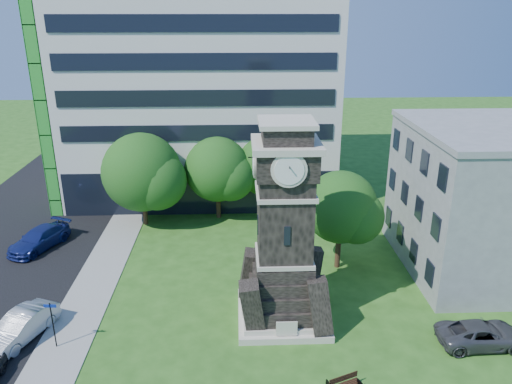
{
  "coord_description": "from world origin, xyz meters",
  "views": [
    {
      "loc": [
        0.36,
        -23.87,
        17.82
      ],
      "look_at": [
        1.59,
        7.47,
        6.16
      ],
      "focal_mm": 35.0,
      "sensor_mm": 36.0,
      "label": 1
    }
  ],
  "objects_px": {
    "car_street_north": "(39,239)",
    "street_sign": "(52,320)",
    "car_street_mid": "(21,327)",
    "clock_tower": "(284,239)",
    "car_east_lot": "(481,334)",
    "park_bench": "(344,384)"
  },
  "relations": [
    {
      "from": "car_street_north",
      "to": "street_sign",
      "type": "height_order",
      "value": "street_sign"
    },
    {
      "from": "car_street_mid",
      "to": "street_sign",
      "type": "distance_m",
      "value": 2.55
    },
    {
      "from": "street_sign",
      "to": "clock_tower",
      "type": "bearing_deg",
      "value": 14.19
    },
    {
      "from": "car_street_mid",
      "to": "car_street_north",
      "type": "xyz_separation_m",
      "value": [
        -3.19,
        11.6,
        -0.0
      ]
    },
    {
      "from": "car_street_mid",
      "to": "car_east_lot",
      "type": "height_order",
      "value": "car_street_mid"
    },
    {
      "from": "car_east_lot",
      "to": "street_sign",
      "type": "distance_m",
      "value": 23.75
    },
    {
      "from": "park_bench",
      "to": "clock_tower",
      "type": "bearing_deg",
      "value": 88.64
    },
    {
      "from": "car_street_north",
      "to": "car_east_lot",
      "type": "relative_size",
      "value": 1.11
    },
    {
      "from": "clock_tower",
      "to": "car_street_north",
      "type": "height_order",
      "value": "clock_tower"
    },
    {
      "from": "street_sign",
      "to": "car_street_north",
      "type": "bearing_deg",
      "value": 117.0
    },
    {
      "from": "car_east_lot",
      "to": "park_bench",
      "type": "bearing_deg",
      "value": 109.53
    },
    {
      "from": "clock_tower",
      "to": "car_east_lot",
      "type": "xyz_separation_m",
      "value": [
        10.85,
        -3.08,
        -4.6
      ]
    },
    {
      "from": "park_bench",
      "to": "street_sign",
      "type": "distance_m",
      "value": 15.87
    },
    {
      "from": "car_street_mid",
      "to": "car_street_north",
      "type": "height_order",
      "value": "car_street_mid"
    },
    {
      "from": "clock_tower",
      "to": "park_bench",
      "type": "xyz_separation_m",
      "value": [
        2.45,
        -6.38,
        -4.83
      ]
    },
    {
      "from": "park_bench",
      "to": "street_sign",
      "type": "bearing_deg",
      "value": 143.07
    },
    {
      "from": "car_street_mid",
      "to": "park_bench",
      "type": "relative_size",
      "value": 2.93
    },
    {
      "from": "car_east_lot",
      "to": "car_street_north",
      "type": "bearing_deg",
      "value": 63.82
    },
    {
      "from": "clock_tower",
      "to": "car_east_lot",
      "type": "relative_size",
      "value": 2.5
    },
    {
      "from": "car_street_north",
      "to": "park_bench",
      "type": "relative_size",
      "value": 3.32
    },
    {
      "from": "clock_tower",
      "to": "park_bench",
      "type": "relative_size",
      "value": 7.45
    },
    {
      "from": "car_east_lot",
      "to": "street_sign",
      "type": "bearing_deg",
      "value": 86.46
    }
  ]
}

